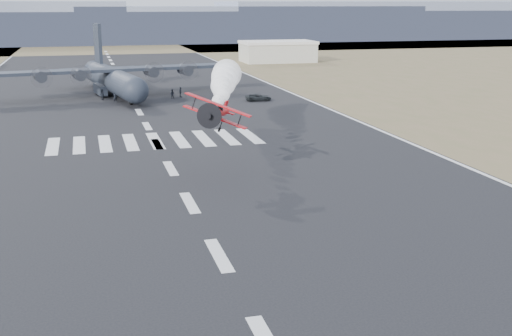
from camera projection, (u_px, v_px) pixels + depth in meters
name	position (u px, v px, depth m)	size (l,w,h in m)	color
scrub_far	(103.00, 47.00, 246.70)	(500.00, 80.00, 0.00)	brown
runway_markings	(147.00, 126.00, 87.70)	(60.00, 260.00, 0.01)	silver
ridge_seg_d	(100.00, 27.00, 273.13)	(150.00, 50.00, 13.00)	slate
ridge_seg_e	(247.00, 23.00, 289.20)	(150.00, 50.00, 15.00)	slate
ridge_seg_f	(379.00, 20.00, 305.26)	(150.00, 50.00, 17.00)	slate
ridge_seg_g	(498.00, 23.00, 322.07)	(150.00, 50.00, 13.00)	slate
hangar_right	(278.00, 51.00, 182.67)	(20.50, 12.50, 5.90)	#B5B2A1
aerobatic_biplane	(217.00, 113.00, 60.34)	(6.32, 6.09, 3.49)	red
smoke_trail	(224.00, 80.00, 84.53)	(9.03, 29.55, 4.12)	white
transport_aircraft	(113.00, 77.00, 116.38)	(43.21, 35.41, 12.49)	#1F232F
support_vehicle	(258.00, 97.00, 110.18)	(2.03, 4.40, 1.22)	black
crew_a	(132.00, 96.00, 110.13)	(0.60, 0.49, 1.64)	black
crew_b	(102.00, 95.00, 111.03)	(0.92, 0.57, 1.89)	black
crew_c	(129.00, 97.00, 108.38)	(1.12, 0.52, 1.74)	black
crew_d	(180.00, 92.00, 114.86)	(1.03, 0.52, 1.75)	black
crew_e	(141.00, 93.00, 113.32)	(0.86, 0.53, 1.76)	black
crew_f	(139.00, 96.00, 109.29)	(1.64, 0.53, 1.77)	black
crew_g	(115.00, 97.00, 108.48)	(0.67, 0.55, 1.85)	black
crew_h	(172.00, 94.00, 112.87)	(0.80, 0.49, 1.64)	black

